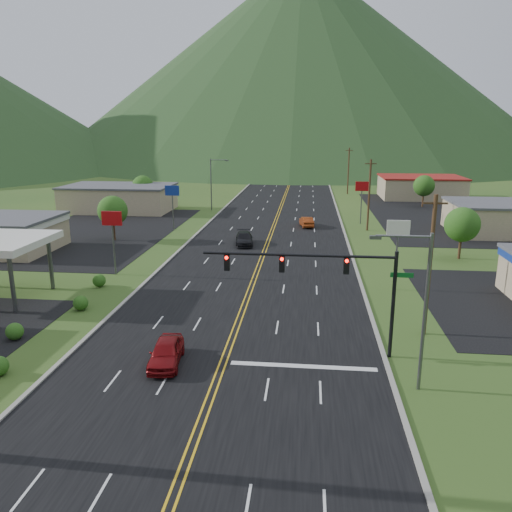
# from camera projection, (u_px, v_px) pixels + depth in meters

# --- Properties ---
(ground) EXTENTS (500.00, 500.00, 0.00)m
(ground) POSITION_uv_depth(u_px,v_px,m) (172.00, 501.00, 19.71)
(ground) COLOR #28491A
(ground) RESTS_ON ground
(road) EXTENTS (20.00, 460.00, 0.04)m
(road) POSITION_uv_depth(u_px,v_px,m) (172.00, 501.00, 19.71)
(road) COLOR black
(road) RESTS_ON ground
(traffic_signal) EXTENTS (13.10, 0.43, 7.00)m
(traffic_signal) POSITION_uv_depth(u_px,v_px,m) (329.00, 276.00, 31.18)
(traffic_signal) COLOR black
(traffic_signal) RESTS_ON ground
(streetlight_east) EXTENTS (3.28, 0.25, 9.00)m
(streetlight_east) POSITION_uv_depth(u_px,v_px,m) (420.00, 302.00, 26.89)
(streetlight_east) COLOR #59595E
(streetlight_east) RESTS_ON ground
(streetlight_west) EXTENTS (3.28, 0.25, 9.00)m
(streetlight_west) POSITION_uv_depth(u_px,v_px,m) (213.00, 181.00, 86.97)
(streetlight_west) COLOR #59595E
(streetlight_west) RESTS_ON ground
(building_west_far) EXTENTS (18.40, 11.40, 4.50)m
(building_west_far) POSITION_uv_depth(u_px,v_px,m) (119.00, 198.00, 87.45)
(building_west_far) COLOR tan
(building_west_far) RESTS_ON ground
(building_east_mid) EXTENTS (14.40, 11.40, 4.30)m
(building_east_mid) POSITION_uv_depth(u_px,v_px,m) (504.00, 218.00, 68.83)
(building_east_mid) COLOR tan
(building_east_mid) RESTS_ON ground
(building_east_far) EXTENTS (16.40, 12.40, 4.50)m
(building_east_far) POSITION_uv_depth(u_px,v_px,m) (421.00, 187.00, 102.90)
(building_east_far) COLOR tan
(building_east_far) RESTS_ON ground
(pole_sign_west_a) EXTENTS (2.00, 0.18, 6.40)m
(pole_sign_west_a) POSITION_uv_depth(u_px,v_px,m) (112.00, 225.00, 48.74)
(pole_sign_west_a) COLOR #59595E
(pole_sign_west_a) RESTS_ON ground
(pole_sign_west_b) EXTENTS (2.00, 0.18, 6.40)m
(pole_sign_west_b) POSITION_uv_depth(u_px,v_px,m) (172.00, 195.00, 69.92)
(pole_sign_west_b) COLOR #59595E
(pole_sign_west_b) RESTS_ON ground
(pole_sign_east_a) EXTENTS (2.00, 0.18, 6.40)m
(pole_sign_east_a) POSITION_uv_depth(u_px,v_px,m) (398.00, 235.00, 44.06)
(pole_sign_east_a) COLOR #59595E
(pole_sign_east_a) RESTS_ON ground
(pole_sign_east_b) EXTENTS (2.00, 0.18, 6.40)m
(pole_sign_east_b) POSITION_uv_depth(u_px,v_px,m) (362.00, 191.00, 74.86)
(pole_sign_east_b) COLOR #59595E
(pole_sign_east_b) RESTS_ON ground
(tree_west_a) EXTENTS (3.84, 3.84, 5.82)m
(tree_west_a) POSITION_uv_depth(u_px,v_px,m) (113.00, 211.00, 64.09)
(tree_west_a) COLOR #382314
(tree_west_a) RESTS_ON ground
(tree_west_b) EXTENTS (3.84, 3.84, 5.82)m
(tree_west_b) POSITION_uv_depth(u_px,v_px,m) (143.00, 186.00, 90.58)
(tree_west_b) COLOR #382314
(tree_west_b) RESTS_ON ground
(tree_east_a) EXTENTS (3.84, 3.84, 5.82)m
(tree_east_a) POSITION_uv_depth(u_px,v_px,m) (462.00, 225.00, 54.98)
(tree_east_a) COLOR #382314
(tree_east_a) RESTS_ON ground
(tree_east_b) EXTENTS (3.84, 3.84, 5.82)m
(tree_east_b) POSITION_uv_depth(u_px,v_px,m) (424.00, 186.00, 91.15)
(tree_east_b) COLOR #382314
(tree_east_b) RESTS_ON ground
(utility_pole_a) EXTENTS (1.60, 0.28, 10.00)m
(utility_pole_a) POSITION_uv_depth(u_px,v_px,m) (430.00, 265.00, 34.37)
(utility_pole_a) COLOR #382314
(utility_pole_a) RESTS_ON ground
(utility_pole_b) EXTENTS (1.60, 0.28, 10.00)m
(utility_pole_b) POSITION_uv_depth(u_px,v_px,m) (369.00, 195.00, 69.98)
(utility_pole_b) COLOR #382314
(utility_pole_b) RESTS_ON ground
(utility_pole_c) EXTENTS (1.60, 0.28, 10.00)m
(utility_pole_c) POSITION_uv_depth(u_px,v_px,m) (348.00, 170.00, 108.48)
(utility_pole_c) COLOR #382314
(utility_pole_c) RESTS_ON ground
(utility_pole_d) EXTENTS (1.60, 0.28, 10.00)m
(utility_pole_d) POSITION_uv_depth(u_px,v_px,m) (338.00, 159.00, 146.98)
(utility_pole_d) COLOR #382314
(utility_pole_d) RESTS_ON ground
(mountain_n) EXTENTS (220.00, 220.00, 85.00)m
(mountain_n) POSITION_uv_depth(u_px,v_px,m) (301.00, 61.00, 220.77)
(mountain_n) COLOR #1C3819
(mountain_n) RESTS_ON ground
(car_red_near) EXTENTS (2.30, 4.73, 1.55)m
(car_red_near) POSITION_uv_depth(u_px,v_px,m) (166.00, 353.00, 30.89)
(car_red_near) COLOR maroon
(car_red_near) RESTS_ON ground
(car_dark_mid) EXTENTS (2.85, 5.49, 1.52)m
(car_dark_mid) POSITION_uv_depth(u_px,v_px,m) (244.00, 239.00, 62.26)
(car_dark_mid) COLOR black
(car_dark_mid) RESTS_ON ground
(car_red_far) EXTENTS (2.30, 4.65, 1.47)m
(car_red_far) POSITION_uv_depth(u_px,v_px,m) (306.00, 222.00, 73.58)
(car_red_far) COLOR maroon
(car_red_far) RESTS_ON ground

